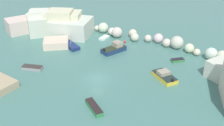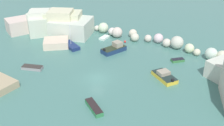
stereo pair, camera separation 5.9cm
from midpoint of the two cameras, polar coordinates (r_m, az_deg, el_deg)
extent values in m
plane|color=#44776E|center=(48.26, -3.12, -3.21)|extent=(160.00, 160.00, 0.00)
cube|color=beige|center=(71.85, -14.39, 8.39)|extent=(10.46, 10.24, 4.12)
cube|color=beige|center=(61.35, -11.56, 4.09)|extent=(6.89, 6.82, 1.57)
cube|color=beige|center=(67.97, -10.03, 8.24)|extent=(9.79, 8.50, 5.23)
cube|color=beige|center=(71.86, -17.53, 7.64)|extent=(8.28, 10.08, 3.35)
cube|color=beige|center=(69.11, -14.91, 7.67)|extent=(8.22, 7.98, 4.37)
cube|color=beige|center=(66.91, -10.50, 8.24)|extent=(6.89, 6.54, 6.02)
cube|color=silver|center=(68.99, -14.67, 8.25)|extent=(6.06, 5.97, 5.70)
cube|color=silver|center=(66.47, -8.43, 7.34)|extent=(10.95, 10.09, 3.98)
sphere|color=beige|center=(69.13, -3.15, 7.24)|extent=(1.34, 1.34, 1.34)
sphere|color=beige|center=(67.70, -1.85, 7.34)|extent=(2.49, 2.49, 2.49)
sphere|color=silver|center=(66.12, -0.01, 6.56)|extent=(1.87, 1.87, 1.87)
sphere|color=beige|center=(64.74, 1.03, 6.37)|extent=(2.48, 2.48, 2.48)
sphere|color=beige|center=(65.13, 4.31, 6.18)|extent=(1.94, 1.94, 1.94)
sphere|color=beige|center=(62.93, 4.70, 5.36)|extent=(1.92, 1.92, 1.92)
sphere|color=beige|center=(62.97, 7.44, 5.10)|extent=(1.65, 1.65, 1.65)
sphere|color=beige|center=(62.68, 9.58, 5.09)|extent=(2.17, 2.17, 2.17)
sphere|color=beige|center=(61.04, 11.24, 4.14)|extent=(1.84, 1.84, 1.84)
sphere|color=beige|center=(60.46, 13.29, 4.18)|extent=(2.79, 2.79, 2.79)
sphere|color=beige|center=(59.33, 15.71, 2.98)|extent=(1.98, 1.98, 1.98)
sphere|color=beige|center=(58.58, 17.17, 2.16)|extent=(1.45, 1.45, 1.45)
sphere|color=silver|center=(57.58, 19.84, 1.83)|extent=(2.45, 2.45, 2.45)
sphere|color=beige|center=(57.24, 21.87, 1.26)|extent=(2.37, 2.37, 2.37)
sphere|color=red|center=(62.20, 2.67, 4.45)|extent=(0.50, 0.50, 0.50)
cube|color=gray|center=(53.12, -16.22, -0.95)|extent=(4.10, 2.82, 0.55)
cube|color=#322D2A|center=(52.98, -16.27, -0.66)|extent=(4.02, 2.76, 0.06)
cube|color=navy|center=(57.67, 0.31, 2.77)|extent=(3.79, 5.72, 0.93)
cube|color=#26311F|center=(57.46, 0.32, 3.22)|extent=(3.71, 5.61, 0.06)
cube|color=#9E937F|center=(57.84, 1.10, 3.93)|extent=(2.16, 2.09, 1.07)
cube|color=black|center=(55.98, -1.67, 2.77)|extent=(0.53, 0.48, 0.50)
cube|color=#307D47|center=(40.77, -3.79, -9.18)|extent=(4.29, 3.14, 0.64)
cube|color=black|center=(40.56, -3.80, -8.78)|extent=(4.21, 3.08, 0.06)
cube|color=#3C7C42|center=(55.28, 13.40, 0.56)|extent=(2.49, 2.59, 0.49)
cube|color=black|center=(55.16, 13.43, 0.82)|extent=(2.44, 2.54, 0.06)
cube|color=yellow|center=(48.78, 10.78, -2.86)|extent=(5.40, 4.54, 0.70)
cube|color=#1B2B2A|center=(48.59, 10.82, -2.48)|extent=(5.29, 4.45, 0.06)
cube|color=#9E937F|center=(48.69, 10.61, -1.98)|extent=(2.40, 2.51, 0.67)
cube|color=black|center=(46.94, 12.45, -3.50)|extent=(0.54, 0.56, 0.50)
cube|color=navy|center=(60.48, -8.53, 3.59)|extent=(5.32, 3.59, 0.75)
cylinder|color=silver|center=(59.47, -8.70, 5.90)|extent=(0.10, 0.10, 4.52)
cube|color=white|center=(64.39, -1.64, 5.27)|extent=(1.52, 2.81, 0.45)
camera|label=1|loc=(0.03, -90.03, -0.02)|focal=44.08mm
camera|label=2|loc=(0.03, 89.97, 0.02)|focal=44.08mm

